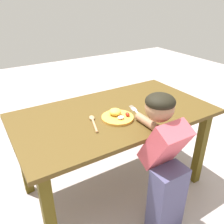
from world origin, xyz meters
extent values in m
plane|color=#AC9E9C|center=(0.00, 0.00, 0.00)|extent=(8.00, 8.00, 0.00)
cube|color=#4D3916|center=(0.00, 0.00, 0.66)|extent=(1.37, 0.76, 0.03)
cube|color=#4B3E0E|center=(-0.60, -0.30, 0.32)|extent=(0.06, 0.06, 0.64)
cube|color=#4B3E0E|center=(0.60, -0.30, 0.32)|extent=(0.06, 0.06, 0.64)
cube|color=#4B3E0E|center=(-0.60, 0.30, 0.32)|extent=(0.06, 0.06, 0.64)
cube|color=#4B3E0E|center=(0.60, 0.30, 0.32)|extent=(0.06, 0.06, 0.64)
cylinder|color=gold|center=(-0.04, -0.10, 0.68)|extent=(0.21, 0.21, 0.02)
ellipsoid|color=yellow|center=(-0.04, -0.06, 0.71)|extent=(0.08, 0.08, 0.04)
ellipsoid|color=red|center=(0.02, -0.12, 0.70)|extent=(0.03, 0.04, 0.03)
ellipsoid|color=white|center=(-0.04, -0.13, 0.70)|extent=(0.04, 0.04, 0.02)
cube|color=silver|center=(0.11, -0.13, 0.67)|extent=(0.04, 0.14, 0.01)
cube|color=silver|center=(0.14, -0.04, 0.67)|extent=(0.04, 0.05, 0.01)
cylinder|color=silver|center=(0.16, 0.00, 0.67)|extent=(0.01, 0.04, 0.00)
cylinder|color=silver|center=(0.15, 0.00, 0.67)|extent=(0.01, 0.04, 0.00)
cylinder|color=silver|center=(0.13, 0.00, 0.67)|extent=(0.01, 0.04, 0.00)
cylinder|color=tan|center=(-0.21, -0.11, 0.68)|extent=(0.06, 0.15, 0.01)
ellipsoid|color=tan|center=(-0.18, -0.01, 0.68)|extent=(0.05, 0.07, 0.02)
cube|color=#4A496F|center=(0.07, -0.50, 0.25)|extent=(0.21, 0.13, 0.49)
cube|color=#CC4C59|center=(0.07, -0.43, 0.63)|extent=(0.21, 0.24, 0.32)
sphere|color=#9E7051|center=(0.07, -0.36, 0.84)|extent=(0.17, 0.17, 0.17)
ellipsoid|color=black|center=(0.07, -0.36, 0.87)|extent=(0.17, 0.17, 0.09)
cylinder|color=#9E7051|center=(0.07, -0.27, 0.70)|extent=(0.05, 0.19, 0.05)
camera|label=1|loc=(-0.77, -1.23, 1.41)|focal=37.68mm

